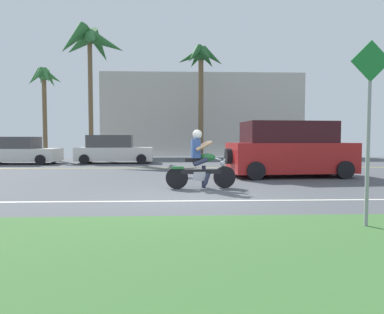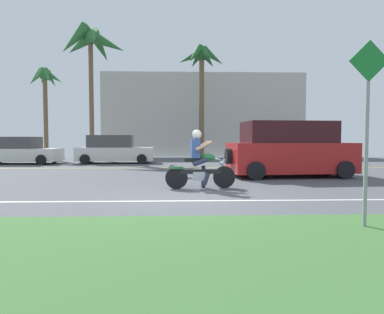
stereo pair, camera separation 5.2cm
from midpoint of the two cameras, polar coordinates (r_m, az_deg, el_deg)
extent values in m
cube|color=#4C4F54|center=(11.31, -0.53, -4.28)|extent=(56.00, 30.00, 0.04)
cube|color=#3D6B33|center=(4.35, 1.90, -15.60)|extent=(56.00, 3.80, 0.06)
cube|color=silver|center=(7.91, 0.09, -7.27)|extent=(50.40, 0.12, 0.01)
cube|color=yellow|center=(16.80, -1.00, -1.81)|extent=(50.40, 0.12, 0.01)
cylinder|color=black|center=(9.95, 5.49, -3.34)|extent=(0.64, 0.15, 0.63)
cylinder|color=black|center=(9.75, -2.44, -3.46)|extent=(0.64, 0.15, 0.63)
cylinder|color=#B7BAC1|center=(9.91, 4.90, -1.85)|extent=(0.29, 0.08, 0.55)
cube|color=black|center=(9.81, 1.57, -2.43)|extent=(1.16, 0.20, 0.13)
cube|color=#B7BAC1|center=(9.82, 1.26, -3.17)|extent=(0.36, 0.24, 0.25)
ellipsoid|color=#236B33|center=(9.81, 2.67, -0.08)|extent=(0.47, 0.25, 0.23)
cube|color=black|center=(9.76, 0.34, -0.46)|extent=(0.53, 0.28, 0.11)
cube|color=#236B33|center=(9.73, -2.32, -1.79)|extent=(0.35, 0.20, 0.06)
cylinder|color=#B7BAC1|center=(9.87, 4.42, -0.34)|extent=(0.09, 0.66, 0.04)
sphere|color=#B7BAC1|center=(9.90, 5.14, -1.07)|extent=(0.15, 0.15, 0.15)
cylinder|color=#B7BAC1|center=(9.92, -0.24, -3.53)|extent=(0.53, 0.12, 0.07)
cube|color=#334C8C|center=(9.75, 0.71, 1.40)|extent=(0.26, 0.36, 0.53)
sphere|color=silver|center=(9.75, 0.96, 3.76)|extent=(0.27, 0.27, 0.27)
cylinder|color=#2D334C|center=(9.68, 1.54, -0.80)|extent=(0.43, 0.17, 0.27)
cylinder|color=#2D334C|center=(9.89, 1.36, -0.72)|extent=(0.43, 0.17, 0.27)
cylinder|color=#2D334C|center=(9.99, 2.04, -3.27)|extent=(0.13, 0.13, 0.64)
cylinder|color=#2D334C|center=(9.73, 2.54, -3.66)|extent=(0.22, 0.13, 0.36)
cylinder|color=tan|center=(9.57, 2.14, 1.84)|extent=(0.49, 0.14, 0.30)
cylinder|color=tan|center=(9.99, 1.76, 1.89)|extent=(0.49, 0.14, 0.30)
cube|color=#AD1E1E|center=(13.48, 15.99, -0.05)|extent=(4.65, 2.38, 1.09)
cube|color=#351116|center=(13.43, 15.69, 3.97)|extent=(3.37, 2.00, 0.79)
cylinder|color=black|center=(12.01, 10.63, -2.28)|extent=(0.65, 0.27, 0.64)
cylinder|color=black|center=(13.32, 24.13, -1.97)|extent=(0.65, 0.27, 0.64)
cylinder|color=black|center=(13.97, 8.19, -1.52)|extent=(0.65, 0.27, 0.64)
cylinder|color=black|center=(15.11, 20.21, -1.33)|extent=(0.65, 0.27, 0.64)
cylinder|color=black|center=(12.78, 6.18, 0.13)|extent=(0.24, 0.59, 0.58)
cube|color=white|center=(21.89, -26.62, 0.33)|extent=(4.50, 1.90, 0.72)
cube|color=#444346|center=(21.99, -27.29, 2.13)|extent=(2.62, 1.61, 0.66)
cylinder|color=black|center=(20.41, -23.65, -0.43)|extent=(0.56, 0.19, 0.56)
cylinder|color=black|center=(23.44, -29.18, -0.14)|extent=(0.56, 0.19, 0.56)
cylinder|color=black|center=(22.09, -21.83, -0.15)|extent=(0.56, 0.19, 0.56)
cube|color=white|center=(20.55, -12.49, 0.50)|extent=(4.44, 1.86, 0.77)
cube|color=#444346|center=(20.57, -13.24, 2.56)|extent=(2.60, 1.54, 0.71)
cylinder|color=black|center=(20.03, -17.26, -0.37)|extent=(0.57, 0.21, 0.56)
cylinder|color=black|center=(19.59, -8.24, -0.34)|extent=(0.57, 0.21, 0.56)
cylinder|color=black|center=(21.64, -16.32, -0.11)|extent=(0.57, 0.21, 0.56)
cylinder|color=black|center=(21.23, -7.98, -0.08)|extent=(0.57, 0.21, 0.56)
cylinder|color=brown|center=(24.66, 1.66, 8.31)|extent=(0.37, 0.37, 7.38)
sphere|color=#235B28|center=(25.27, 1.67, 16.67)|extent=(0.95, 0.95, 0.95)
cone|color=#235B28|center=(25.21, 3.55, 16.23)|extent=(1.84, 0.80, 1.58)
cone|color=#235B28|center=(25.87, 2.69, 15.89)|extent=(1.63, 1.85, 1.44)
cone|color=#235B28|center=(25.91, 0.81, 15.87)|extent=(1.35, 1.95, 1.40)
cone|color=#235B28|center=(25.27, -0.20, 16.20)|extent=(1.92, 0.84, 1.34)
cone|color=#235B28|center=(24.59, 0.58, 16.58)|extent=(1.57, 1.76, 1.64)
cone|color=#235B28|center=(24.54, 2.55, 16.60)|extent=(1.31, 1.94, 1.46)
cylinder|color=brown|center=(24.96, -16.28, 9.15)|extent=(0.31, 0.31, 8.27)
sphere|color=#28662D|center=(25.74, -16.42, 18.33)|extent=(0.80, 0.80, 0.80)
cone|color=#28662D|center=(25.59, -13.80, 17.82)|extent=(2.74, 1.27, 1.79)
cone|color=#28662D|center=(26.55, -14.92, 17.25)|extent=(1.74, 2.59, 2.33)
cone|color=#28662D|center=(26.49, -18.06, 17.24)|extent=(2.68, 2.24, 1.67)
cone|color=#28662D|center=(25.26, -18.85, 17.94)|extent=(2.35, 2.11, 2.47)
cone|color=#28662D|center=(24.60, -16.12, 18.40)|extent=(1.76, 2.78, 1.76)
cylinder|color=brown|center=(26.47, -23.02, 6.09)|extent=(0.30, 0.30, 5.89)
sphere|color=#337538|center=(26.80, -23.16, 12.38)|extent=(0.77, 0.77, 0.77)
cone|color=#337538|center=(26.57, -21.90, 12.16)|extent=(1.40, 0.50, 1.12)
cone|color=#337538|center=(27.22, -22.27, 11.93)|extent=(0.90, 1.33, 1.33)
cone|color=#337538|center=(27.36, -23.39, 11.86)|extent=(1.16, 1.46, 1.01)
cone|color=#337538|center=(26.97, -24.39, 11.97)|extent=(1.25, 0.52, 1.34)
cone|color=#337538|center=(26.33, -24.03, 12.20)|extent=(0.89, 1.37, 1.30)
cone|color=#337538|center=(26.20, -22.77, 12.27)|extent=(1.18, 1.33, 1.27)
cylinder|color=gray|center=(5.96, 27.11, 0.40)|extent=(0.06, 0.06, 2.36)
cube|color=#19722D|center=(6.05, 27.54, 13.95)|extent=(0.62, 0.03, 0.62)
cube|color=#BCB7AD|center=(29.34, 1.81, 6.77)|extent=(16.24, 4.00, 6.67)
camera|label=1|loc=(0.03, -89.88, 0.01)|focal=32.19mm
camera|label=2|loc=(0.03, 90.12, -0.01)|focal=32.19mm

